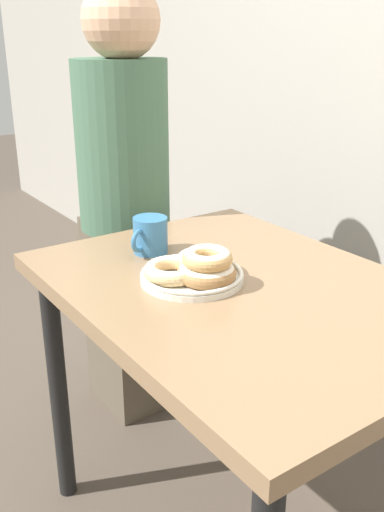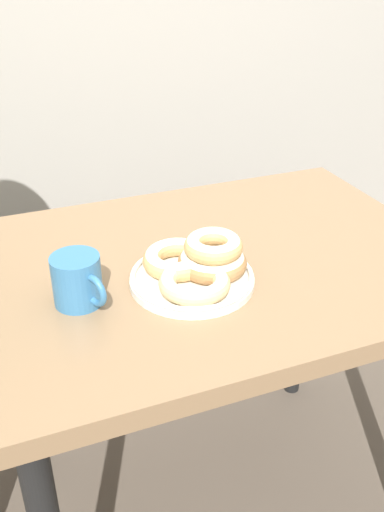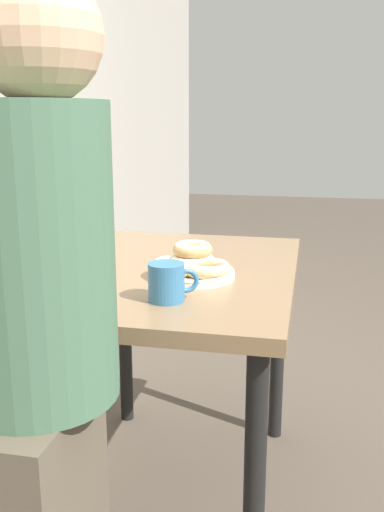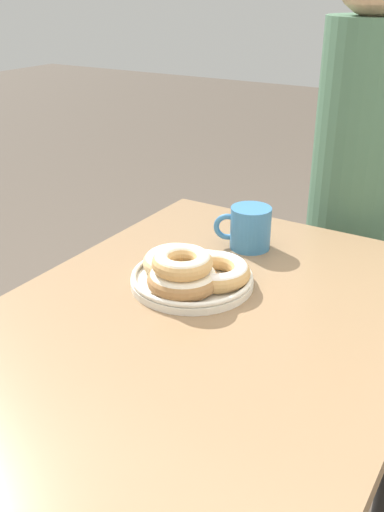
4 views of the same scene
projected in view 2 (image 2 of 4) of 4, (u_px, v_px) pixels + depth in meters
The scene contains 3 objects.
dining_table at pixel (215, 296), 1.21m from camera, with size 0.96×0.71×0.76m.
donut_plate at pixel (197, 266), 1.06m from camera, with size 0.24×0.25×0.09m.
coffee_mug at pixel (78, 280), 1.00m from camera, with size 0.09×0.12×0.09m.
Camera 2 is at (-0.42, -0.63, 1.33)m, focal length 40.00 mm.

